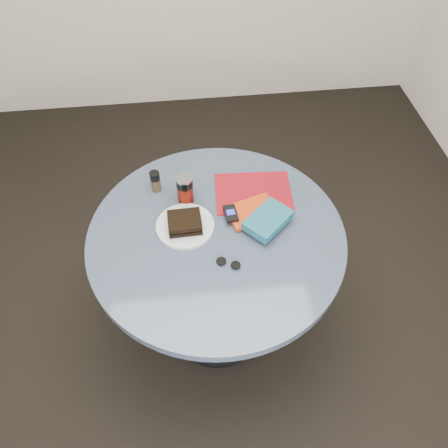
{
  "coord_description": "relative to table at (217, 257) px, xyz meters",
  "views": [
    {
      "loc": [
        -0.09,
        -1.05,
        2.07
      ],
      "look_at": [
        0.03,
        0.0,
        0.8
      ],
      "focal_mm": 35.0,
      "sensor_mm": 36.0,
      "label": 1
    }
  ],
  "objects": [
    {
      "name": "headphones",
      "position": [
        0.03,
        -0.15,
        0.17
      ],
      "size": [
        0.1,
        0.07,
        0.02
      ],
      "color": "black",
      "rests_on": "table"
    },
    {
      "name": "magazine",
      "position": [
        0.18,
        0.19,
        0.17
      ],
      "size": [
        0.33,
        0.26,
        0.01
      ],
      "primitive_type": "cube",
      "rotation": [
        0.0,
        0.0,
        -0.06
      ],
      "color": "maroon",
      "rests_on": "table"
    },
    {
      "name": "soda_can",
      "position": [
        -0.11,
        0.19,
        0.23
      ],
      "size": [
        0.08,
        0.08,
        0.13
      ],
      "color": "#640F05",
      "rests_on": "table"
    },
    {
      "name": "mp3_player",
      "position": [
        0.06,
        0.07,
        0.19
      ],
      "size": [
        0.06,
        0.09,
        0.02
      ],
      "color": "black",
      "rests_on": "red_book"
    },
    {
      "name": "ground",
      "position": [
        0.0,
        0.0,
        -0.59
      ],
      "size": [
        4.0,
        4.0,
        0.0
      ],
      "primitive_type": "plane",
      "color": "black",
      "rests_on": "ground"
    },
    {
      "name": "pepper_grinder",
      "position": [
        -0.22,
        0.26,
        0.21
      ],
      "size": [
        0.05,
        0.05,
        0.1
      ],
      "color": "#3F2F1B",
      "rests_on": "table"
    },
    {
      "name": "novel",
      "position": [
        0.2,
        0.01,
        0.2
      ],
      "size": [
        0.21,
        0.21,
        0.04
      ],
      "primitive_type": "cube",
      "rotation": [
        0.0,
        0.0,
        0.74
      ],
      "color": "#155067",
      "rests_on": "red_book"
    },
    {
      "name": "table",
      "position": [
        0.0,
        0.0,
        0.0
      ],
      "size": [
        1.0,
        1.0,
        0.75
      ],
      "color": "black",
      "rests_on": "ground"
    },
    {
      "name": "plate",
      "position": [
        -0.12,
        0.04,
        0.17
      ],
      "size": [
        0.27,
        0.27,
        0.01
      ],
      "primitive_type": "cylinder",
      "rotation": [
        0.0,
        0.0,
        0.18
      ],
      "color": "silver",
      "rests_on": "table"
    },
    {
      "name": "sandwich",
      "position": [
        -0.12,
        0.04,
        0.2
      ],
      "size": [
        0.13,
        0.11,
        0.05
      ],
      "color": "black",
      "rests_on": "plate"
    },
    {
      "name": "red_book",
      "position": [
        0.15,
        0.08,
        0.18
      ],
      "size": [
        0.23,
        0.18,
        0.02
      ],
      "primitive_type": "cube",
      "rotation": [
        0.0,
        0.0,
        0.31
      ],
      "color": "#AD330D",
      "rests_on": "magazine"
    }
  ]
}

